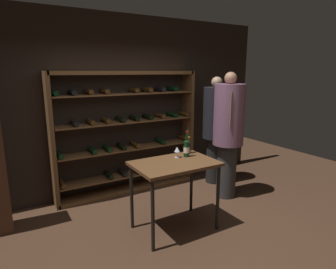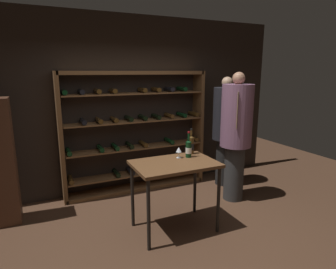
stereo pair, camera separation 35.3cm
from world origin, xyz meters
The scene contains 9 objects.
ground_plane centered at (0.00, 0.00, 0.00)m, with size 9.82×9.82×0.00m, color #472D1E.
back_wall centered at (0.00, 1.91, 1.48)m, with size 5.90×0.10×2.96m, color black.
wine_rack centered at (0.14, 1.70, 1.03)m, with size 2.49×0.32×2.05m.
tasting_table centered at (0.16, 0.23, 0.81)m, with size 1.05×0.70×0.92m.
person_guest_blue_shirt centered at (1.67, 1.27, 1.08)m, with size 0.45×0.45×1.96m.
person_guest_plum_blouse centered at (1.43, 0.67, 1.13)m, with size 0.48×0.48×2.04m.
wine_bottle_black_capsule centered at (0.54, 0.49, 1.05)m, with size 0.08×0.08×0.36m.
wine_bottle_amber_reserve centered at (0.43, 0.37, 1.04)m, with size 0.08×0.08×0.35m.
wine_glass_stemmed_right centered at (0.29, 0.39, 1.02)m, with size 0.08×0.08×0.15m.
Camera 2 is at (-1.37, -2.88, 2.05)m, focal length 30.74 mm.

